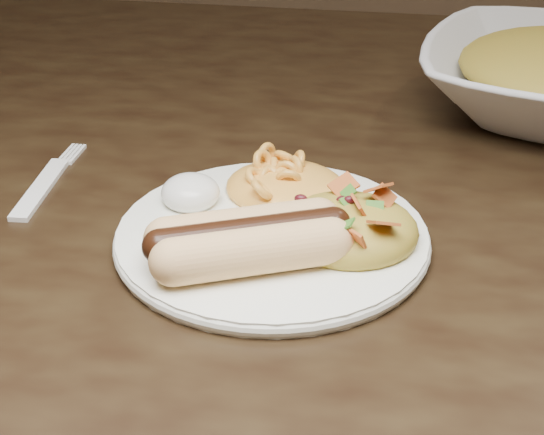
# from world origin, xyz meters

# --- Properties ---
(table) EXTENTS (1.60, 0.90, 0.75)m
(table) POSITION_xyz_m (0.00, 0.00, 0.66)
(table) COLOR black
(table) RESTS_ON floor
(plate) EXTENTS (0.26, 0.26, 0.01)m
(plate) POSITION_xyz_m (0.01, -0.15, 0.76)
(plate) COLOR white
(plate) RESTS_ON table
(hotdog) EXTENTS (0.11, 0.10, 0.03)m
(hotdog) POSITION_xyz_m (-0.00, -0.19, 0.78)
(hotdog) COLOR #FFBC84
(hotdog) RESTS_ON plate
(mac_and_cheese) EXTENTS (0.09, 0.08, 0.03)m
(mac_and_cheese) POSITION_xyz_m (0.01, -0.09, 0.78)
(mac_and_cheese) COLOR #FF9F4A
(mac_and_cheese) RESTS_ON plate
(sour_cream) EXTENTS (0.06, 0.06, 0.03)m
(sour_cream) POSITION_xyz_m (-0.06, -0.12, 0.77)
(sour_cream) COLOR white
(sour_cream) RESTS_ON plate
(taco_salad) EXTENTS (0.10, 0.09, 0.04)m
(taco_salad) POSITION_xyz_m (0.06, -0.15, 0.78)
(taco_salad) COLOR orange
(taco_salad) RESTS_ON plate
(fork) EXTENTS (0.03, 0.14, 0.00)m
(fork) POSITION_xyz_m (-0.18, -0.10, 0.75)
(fork) COLOR white
(fork) RESTS_ON table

